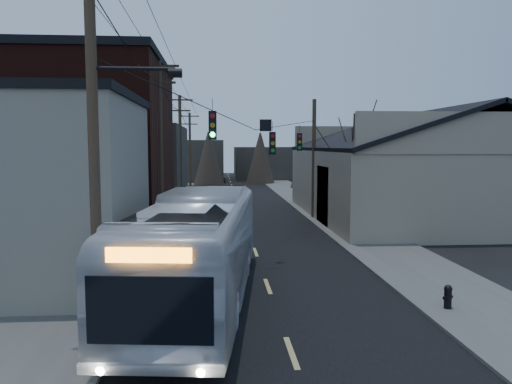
{
  "coord_description": "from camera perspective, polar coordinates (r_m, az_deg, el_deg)",
  "views": [
    {
      "loc": [
        -1.84,
        -10.1,
        5.25
      ],
      "look_at": [
        0.02,
        13.92,
        3.0
      ],
      "focal_mm": 35.0,
      "sensor_mm": 36.0,
      "label": 1
    }
  ],
  "objects": [
    {
      "name": "road_surface",
      "position": [
        40.49,
        -1.78,
        -2.1
      ],
      "size": [
        9.0,
        110.0,
        0.02
      ],
      "primitive_type": "cube",
      "color": "black",
      "rests_on": "ground"
    },
    {
      "name": "sidewalk_left",
      "position": [
        40.71,
        -10.96,
        -2.09
      ],
      "size": [
        4.0,
        110.0,
        0.12
      ],
      "primitive_type": "cube",
      "color": "#474744",
      "rests_on": "ground"
    },
    {
      "name": "sidewalk_right",
      "position": [
        41.29,
        7.28,
        -1.93
      ],
      "size": [
        4.0,
        110.0,
        0.12
      ],
      "primitive_type": "cube",
      "color": "#474744",
      "rests_on": "ground"
    },
    {
      "name": "building_clapboard",
      "position": [
        20.48,
        -24.87,
        -0.06
      ],
      "size": [
        8.0,
        8.0,
        7.0
      ],
      "primitive_type": "cube",
      "color": "gray",
      "rests_on": "ground"
    },
    {
      "name": "building_brick",
      "position": [
        31.19,
        -19.65,
        4.57
      ],
      "size": [
        10.0,
        12.0,
        10.0
      ],
      "primitive_type": "cube",
      "color": "black",
      "rests_on": "ground"
    },
    {
      "name": "building_left_far",
      "position": [
        46.77,
        -13.86,
        3.04
      ],
      "size": [
        9.0,
        14.0,
        7.0
      ],
      "primitive_type": "cube",
      "color": "#342F29",
      "rests_on": "ground"
    },
    {
      "name": "warehouse",
      "position": [
        38.2,
        18.46,
        1.23
      ],
      "size": [
        16.16,
        20.6,
        7.73
      ],
      "color": "gray",
      "rests_on": "ground"
    },
    {
      "name": "building_far_left",
      "position": [
        75.25,
        -7.59,
        3.58
      ],
      "size": [
        10.0,
        12.0,
        6.0
      ],
      "primitive_type": "cube",
      "color": "#342F29",
      "rests_on": "ground"
    },
    {
      "name": "building_far_right",
      "position": [
        80.64,
        1.89,
        3.38
      ],
      "size": [
        12.0,
        14.0,
        5.0
      ],
      "primitive_type": "cube",
      "color": "#342F29",
      "rests_on": "ground"
    },
    {
      "name": "bare_tree",
      "position": [
        31.28,
        11.06,
        2.21
      ],
      "size": [
        0.4,
        0.4,
        7.2
      ],
      "primitive_type": "cone",
      "color": "black",
      "rests_on": "ground"
    },
    {
      "name": "utility_lines",
      "position": [
        34.27,
        -6.57,
        4.81
      ],
      "size": [
        11.24,
        45.28,
        10.5
      ],
      "color": "#382B1E",
      "rests_on": "ground"
    },
    {
      "name": "bus",
      "position": [
        16.86,
        -6.61,
        -6.44
      ],
      "size": [
        4.55,
        13.34,
        3.64
      ],
      "primitive_type": "imported",
      "rotation": [
        0.0,
        0.0,
        3.03
      ],
      "color": "silver",
      "rests_on": "ground"
    },
    {
      "name": "parked_car",
      "position": [
        37.74,
        -6.19,
        -1.52
      ],
      "size": [
        1.72,
        4.66,
        1.52
      ],
      "primitive_type": "imported",
      "rotation": [
        0.0,
        0.0,
        -0.02
      ],
      "color": "#B5B7BD",
      "rests_on": "ground"
    },
    {
      "name": "fire_hydrant",
      "position": [
        17.19,
        21.08,
        -11.0
      ],
      "size": [
        0.36,
        0.26,
        0.75
      ],
      "rotation": [
        0.0,
        0.0,
        0.43
      ],
      "color": "black",
      "rests_on": "sidewalk_right"
    }
  ]
}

